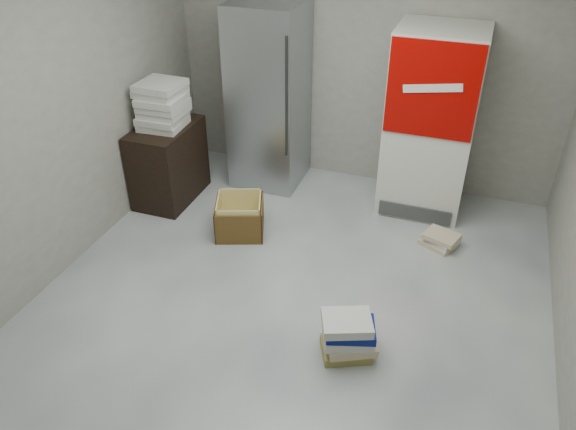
# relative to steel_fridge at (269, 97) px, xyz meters

# --- Properties ---
(ground) EXTENTS (5.00, 5.00, 0.00)m
(ground) POSITION_rel_steel_fridge_xyz_m (0.90, -2.13, -0.95)
(ground) COLOR silver
(ground) RESTS_ON ground
(room_shell) EXTENTS (4.04, 5.04, 2.82)m
(room_shell) POSITION_rel_steel_fridge_xyz_m (0.90, -2.13, 0.85)
(room_shell) COLOR #9F9B8F
(room_shell) RESTS_ON ground
(steel_fridge) EXTENTS (0.70, 0.72, 1.90)m
(steel_fridge) POSITION_rel_steel_fridge_xyz_m (0.00, 0.00, 0.00)
(steel_fridge) COLOR #A8ABB0
(steel_fridge) RESTS_ON ground
(coke_cooler) EXTENTS (0.80, 0.73, 1.80)m
(coke_cooler) POSITION_rel_steel_fridge_xyz_m (1.65, -0.01, -0.05)
(coke_cooler) COLOR silver
(coke_cooler) RESTS_ON ground
(wood_shelf) EXTENTS (0.50, 0.80, 0.80)m
(wood_shelf) POSITION_rel_steel_fridge_xyz_m (-0.83, -0.73, -0.55)
(wood_shelf) COLOR black
(wood_shelf) RESTS_ON ground
(supply_box_stack) EXTENTS (0.44, 0.44, 0.45)m
(supply_box_stack) POSITION_rel_steel_fridge_xyz_m (-0.82, -0.73, 0.08)
(supply_box_stack) COLOR silver
(supply_box_stack) RESTS_ON wood_shelf
(phonebook_stack_main) EXTENTS (0.46, 0.41, 0.35)m
(phonebook_stack_main) POSITION_rel_steel_fridge_xyz_m (1.47, -2.26, -0.78)
(phonebook_stack_main) COLOR olive
(phonebook_stack_main) RESTS_ON ground
(phonebook_stack_side) EXTENTS (0.38, 0.36, 0.13)m
(phonebook_stack_side) POSITION_rel_steel_fridge_xyz_m (1.94, -0.68, -0.88)
(phonebook_stack_side) COLOR #CBB38F
(phonebook_stack_side) RESTS_ON ground
(cardboard_box) EXTENTS (0.57, 0.57, 0.36)m
(cardboard_box) POSITION_rel_steel_fridge_xyz_m (0.11, -1.09, -0.80)
(cardboard_box) COLOR gold
(cardboard_box) RESTS_ON ground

